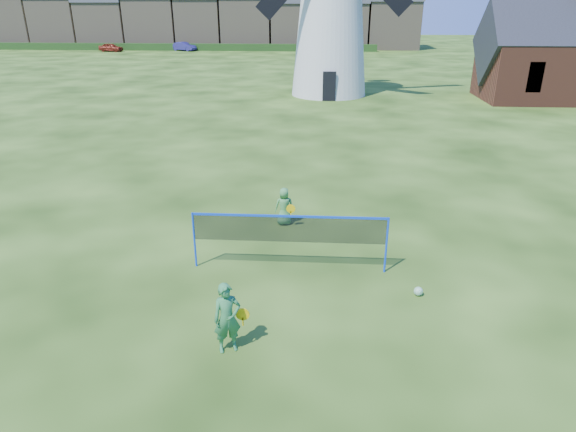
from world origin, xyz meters
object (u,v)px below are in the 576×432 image
at_px(play_ball, 418,291).
at_px(car_left, 111,47).
at_px(windmill, 331,12).
at_px(car_right, 184,46).
at_px(player_girl, 227,318).
at_px(badminton_net, 289,230).
at_px(player_boy, 284,206).
at_px(chapel, 572,58).

xyz_separation_m(play_ball, car_left, (-33.11, 64.18, 0.48)).
distance_m(windmill, car_right, 43.27).
distance_m(player_girl, play_ball, 4.85).
distance_m(badminton_net, player_girl, 3.60).
xyz_separation_m(windmill, car_left, (-31.25, 35.39, -5.34)).
height_order(player_girl, play_ball, player_girl).
height_order(player_boy, play_ball, player_boy).
bearing_deg(player_boy, chapel, -138.26).
xyz_separation_m(player_boy, car_right, (-19.32, 62.23, 0.02)).
height_order(windmill, car_right, windmill).
relative_size(badminton_net, play_ball, 22.95).
bearing_deg(car_left, player_boy, -144.16).
bearing_deg(play_ball, badminton_net, 160.86).
bearing_deg(chapel, car_left, 142.82).
height_order(chapel, player_girl, chapel).
bearing_deg(player_girl, badminton_net, 50.99).
bearing_deg(play_ball, chapel, 61.06).
bearing_deg(chapel, play_ball, -118.94).
height_order(badminton_net, play_ball, badminton_net).
bearing_deg(play_ball, car_left, 117.29).
bearing_deg(windmill, player_boy, -93.84).
bearing_deg(badminton_net, car_left, 115.38).
relative_size(windmill, car_left, 4.70).
bearing_deg(windmill, play_ball, -86.30).
bearing_deg(player_girl, car_left, 91.01).
bearing_deg(player_girl, windmill, 63.22).
xyz_separation_m(chapel, car_right, (-38.06, 38.73, -2.34)).
xyz_separation_m(badminton_net, car_left, (-29.92, 63.07, -0.55)).
distance_m(player_boy, car_left, 67.04).
bearing_deg(badminton_net, windmill, 87.26).
distance_m(windmill, car_left, 47.51).
height_order(windmill, play_ball, windmill).
height_order(chapel, player_boy, chapel).
xyz_separation_m(windmill, player_boy, (-1.66, -24.76, -5.32)).
bearing_deg(windmill, chapel, -4.24).
bearing_deg(player_girl, chapel, 34.47).
bearing_deg(badminton_net, car_right, 106.79).
xyz_separation_m(badminton_net, car_right, (-19.66, 65.15, -0.52)).
xyz_separation_m(play_ball, car_right, (-22.85, 66.25, 0.51)).
distance_m(badminton_net, play_ball, 3.53).
distance_m(player_boy, car_right, 65.16).
relative_size(chapel, car_left, 3.57).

